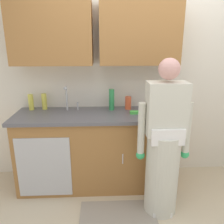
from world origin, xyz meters
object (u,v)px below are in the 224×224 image
sink (69,115)px  bottle_water_short (112,100)px  bottle_dish_liquid (44,102)px  sponge (135,112)px  bottle_soap (31,102)px  cup_by_sink (179,113)px  bottle_water_tall (128,103)px  person_at_sink (163,152)px

sink → bottle_water_short: size_ratio=1.90×
bottle_dish_liquid → bottle_water_short: size_ratio=0.76×
bottle_water_short → sponge: (0.27, -0.17, -0.12)m
sponge → sink: bearing=177.1°
bottle_soap → cup_by_sink: bearing=-12.2°
bottle_water_short → bottle_soap: (-1.00, 0.05, -0.03)m
cup_by_sink → sponge: size_ratio=0.91×
bottle_water_short → bottle_water_tall: bearing=7.1°
bottle_dish_liquid → cup_by_sink: bearing=-13.9°
sponge → cup_by_sink: bearing=-18.0°
bottle_water_tall → cup_by_sink: size_ratio=1.61×
sink → bottle_dish_liquid: 0.40m
bottle_dish_liquid → bottle_water_tall: bottle_dish_liquid is taller
person_at_sink → bottle_soap: person_at_sink is taller
person_at_sink → cup_by_sink: size_ratio=16.15×
sink → bottle_dish_liquid: sink is taller
bottle_water_short → sponge: 0.34m
person_at_sink → bottle_soap: size_ratio=8.22×
cup_by_sink → sponge: 0.50m
person_at_sink → cup_by_sink: 0.53m
bottle_dish_liquid → cup_by_sink: size_ratio=1.99×
sink → bottle_water_tall: sink is taller
person_at_sink → cup_by_sink: (0.25, 0.35, 0.30)m
bottle_water_short → person_at_sink: bearing=-54.1°
bottle_soap → bottle_dish_liquid: bearing=5.5°
sink → sponge: sink is taller
bottle_water_tall → bottle_water_short: bottle_water_short is taller
bottle_dish_liquid → sponge: bearing=-12.2°
bottle_water_tall → sink: bearing=-167.5°
bottle_soap → bottle_water_short: bearing=-2.9°
sink → person_at_sink: size_ratio=0.31×
bottle_water_tall → sponge: (0.06, -0.20, -0.07)m
sink → bottle_soap: sink is taller
bottle_water_short → sponge: bottle_water_short is taller
bottle_dish_liquid → bottle_soap: size_ratio=1.01×
bottle_water_tall → sponge: bearing=-74.2°
bottle_water_tall → bottle_water_short: (-0.21, -0.03, 0.05)m
person_at_sink → bottle_soap: (-1.50, 0.73, 0.35)m
bottle_water_short → bottle_soap: bearing=177.1°
bottle_dish_liquid → bottle_water_short: bearing=-4.5°
bottle_water_short → sponge: size_ratio=2.39×
person_at_sink → bottle_dish_liquid: person_at_sink is taller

